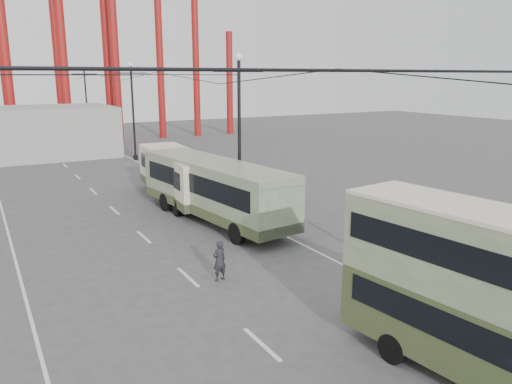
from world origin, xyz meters
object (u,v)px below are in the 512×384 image
single_decker_cream (178,174)px  pedestrian (219,261)px  double_decker_bus (505,298)px  single_decker_green (214,188)px

single_decker_cream → pedestrian: single_decker_cream is taller
double_decker_bus → single_decker_green: bearing=81.9°
single_decker_cream → pedestrian: size_ratio=6.34×
single_decker_cream → pedestrian: bearing=-100.4°
single_decker_green → pedestrian: size_ratio=7.39×
single_decker_green → pedestrian: bearing=-120.4°
double_decker_bus → single_decker_green: (0.35, 17.93, -0.74)m
single_decker_green → single_decker_cream: 5.30m
single_decker_green → single_decker_cream: (-0.10, 5.30, -0.10)m
double_decker_bus → pedestrian: (-3.05, 10.16, -1.83)m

